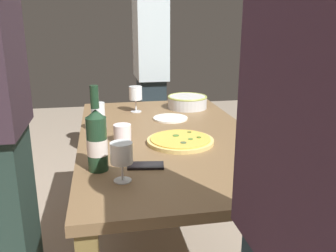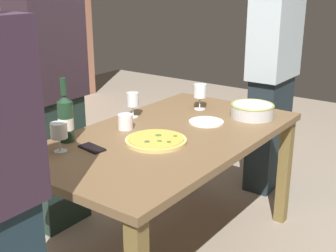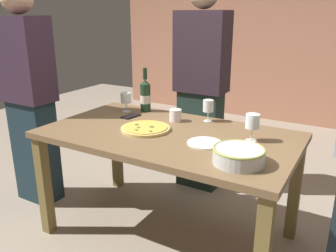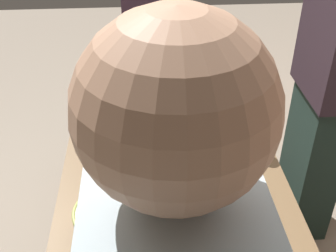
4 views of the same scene
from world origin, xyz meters
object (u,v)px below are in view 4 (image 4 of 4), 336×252
cup_amber (217,115)px  person_guest_right (329,87)px  wine_glass_near_pizza (252,127)px  wine_glass_by_bottle (209,62)px  wine_bottle (229,67)px  side_plate (156,174)px  serving_bowl (112,218)px  pizza (159,114)px  person_host (141,20)px  wine_glass_far_left (211,189)px  dining_table (168,150)px  cell_phone (193,88)px

cup_amber → person_guest_right: person_guest_right is taller
wine_glass_near_pizza → wine_glass_by_bottle: 0.65m
wine_bottle → cup_amber: (0.33, -0.12, -0.08)m
cup_amber → side_plate: 0.48m
serving_bowl → cup_amber: bearing=142.9°
pizza → side_plate: pizza is taller
person_host → person_guest_right: person_guest_right is taller
pizza → wine_glass_far_left: (0.65, 0.15, 0.10)m
wine_bottle → dining_table: bearing=-41.1°
cup_amber → cell_phone: bearing=-168.1°
dining_table → wine_glass_far_left: (0.50, 0.12, 0.21)m
wine_glass_by_bottle → person_guest_right: bearing=52.9°
cup_amber → cell_phone: cup_amber is taller
wine_glass_near_pizza → cell_phone: 0.57m
dining_table → wine_glass_near_pizza: wine_glass_near_pizza is taller
cell_phone → person_host: bearing=27.7°
pizza → person_host: size_ratio=0.19×
pizza → side_plate: 0.44m
cup_amber → person_guest_right: size_ratio=0.05×
wine_bottle → cup_amber: size_ratio=3.94×
dining_table → cup_amber: size_ratio=18.83×
wine_glass_near_pizza → wine_glass_far_left: bearing=-31.5°
dining_table → person_host: 1.20m
pizza → wine_bottle: (-0.26, 0.39, 0.11)m
pizza → wine_glass_near_pizza: 0.48m
person_guest_right → side_plate: bearing=16.5°
wine_glass_near_pizza → side_plate: (0.17, -0.42, -0.10)m
serving_bowl → side_plate: size_ratio=1.29×
pizza → serving_bowl: bearing=-16.2°
dining_table → cup_amber: (-0.08, 0.24, 0.14)m
dining_table → wine_glass_near_pizza: bearing=71.1°
wine_bottle → wine_glass_near_pizza: (0.53, -0.00, -0.02)m
cup_amber → wine_glass_near_pizza: bearing=29.7°
serving_bowl → wine_glass_far_left: (-0.04, 0.35, 0.07)m
wine_glass_far_left → cup_amber: bearing=168.0°
wine_glass_near_pizza → wine_glass_far_left: (0.38, -0.24, 0.01)m
wine_glass_near_pizza → cell_phone: bearing=-161.0°
wine_bottle → person_guest_right: (0.27, 0.43, 0.01)m
wine_glass_by_bottle → wine_glass_far_left: bearing=-8.4°
serving_bowl → wine_glass_near_pizza: (-0.43, 0.59, 0.06)m
serving_bowl → cup_amber: (-0.62, 0.47, -0.00)m
dining_table → cell_phone: cell_phone is taller
cup_amber → person_guest_right: bearing=96.2°
wine_glass_by_bottle → person_host: size_ratio=0.09×
wine_bottle → cell_phone: wine_bottle is taller
cup_amber → side_plate: bearing=-40.1°
pizza → wine_glass_by_bottle: wine_glass_by_bottle is taller
wine_glass_far_left → wine_glass_by_bottle: bearing=171.6°
pizza → person_guest_right: (0.01, 0.82, 0.12)m
cell_phone → wine_glass_far_left: bearing=-174.7°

